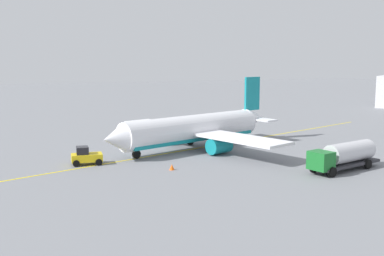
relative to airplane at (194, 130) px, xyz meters
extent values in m
plane|color=slate|center=(0.44, 0.16, -2.72)|extent=(400.00, 400.00, 0.00)
cylinder|color=white|center=(0.44, 0.16, 0.18)|extent=(22.64, 11.51, 3.81)
cube|color=teal|center=(0.44, 0.16, -0.86)|extent=(21.22, 10.43, 1.07)
cone|color=white|center=(12.28, 4.58, 0.18)|extent=(4.24, 4.53, 3.66)
cone|color=white|center=(-11.99, -4.47, 0.56)|extent=(5.27, 4.58, 3.24)
cube|color=teal|center=(-11.40, -4.25, 4.49)|extent=(3.12, 1.46, 5.20)
cube|color=white|center=(-11.40, -4.25, 0.58)|extent=(5.18, 8.71, 0.24)
cube|color=white|center=(-0.50, -0.19, -0.29)|extent=(14.91, 29.61, 0.36)
cylinder|color=teal|center=(-1.57, 4.97, -1.54)|extent=(3.73, 3.09, 2.10)
cylinder|color=teal|center=(2.07, -4.78, -1.54)|extent=(3.73, 3.09, 2.10)
cylinder|color=#4C4C51|center=(9.32, 3.47, -1.57)|extent=(0.24, 0.24, 1.21)
cylinder|color=black|center=(9.32, 3.47, -2.17)|extent=(1.17, 0.76, 1.10)
cylinder|color=#4C4C51|center=(-2.34, 1.90, -1.57)|extent=(0.24, 0.24, 1.21)
cylinder|color=black|center=(-2.34, 1.90, -2.17)|extent=(1.17, 0.76, 1.10)
cylinder|color=#4C4C51|center=(-0.53, -2.97, -1.57)|extent=(0.24, 0.24, 1.21)
cylinder|color=black|center=(-0.53, -2.97, -2.17)|extent=(1.17, 0.76, 1.10)
cube|color=#2D2D33|center=(-11.38, 18.10, -2.02)|extent=(10.02, 4.88, 0.30)
cube|color=#196B28|center=(-7.07, 19.23, -1.07)|extent=(2.54, 2.83, 2.00)
cube|color=black|center=(-6.20, 19.46, -0.67)|extent=(0.66, 1.98, 0.90)
cylinder|color=silver|center=(-11.96, 17.95, -0.72)|extent=(7.27, 3.98, 2.30)
cylinder|color=black|center=(-7.78, 20.34, -2.17)|extent=(1.15, 0.62, 1.10)
cylinder|color=black|center=(-7.14, 17.92, -2.17)|extent=(1.15, 0.62, 1.10)
cylinder|color=black|center=(-14.03, 18.70, -2.17)|extent=(1.15, 0.62, 1.10)
cylinder|color=black|center=(-13.40, 16.28, -2.17)|extent=(1.15, 0.62, 1.10)
cube|color=yellow|center=(15.70, 4.59, -1.87)|extent=(3.75, 2.28, 0.90)
cube|color=black|center=(16.19, 4.55, -0.97)|extent=(1.52, 1.71, 0.90)
cylinder|color=black|center=(14.32, 3.70, -2.32)|extent=(0.82, 0.36, 0.80)
cylinder|color=black|center=(14.48, 5.70, -2.32)|extent=(0.82, 0.36, 0.80)
cylinder|color=black|center=(16.91, 3.49, -2.32)|extent=(0.82, 0.36, 0.80)
cylinder|color=black|center=(17.07, 5.49, -2.32)|extent=(0.82, 0.36, 0.80)
cube|color=navy|center=(-9.01, 14.76, -2.30)|extent=(0.52, 0.54, 0.85)
cube|color=yellow|center=(-9.01, 14.76, -1.57)|extent=(0.60, 0.63, 0.60)
sphere|color=tan|center=(-9.01, 14.76, -1.13)|extent=(0.24, 0.24, 0.24)
cone|color=#F2590F|center=(7.12, 10.95, -2.39)|extent=(0.60, 0.60, 0.66)
cube|color=yellow|center=(0.44, 0.16, -2.72)|extent=(81.26, 30.54, 0.01)
camera|label=1|loc=(23.74, 59.72, 9.66)|focal=43.32mm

